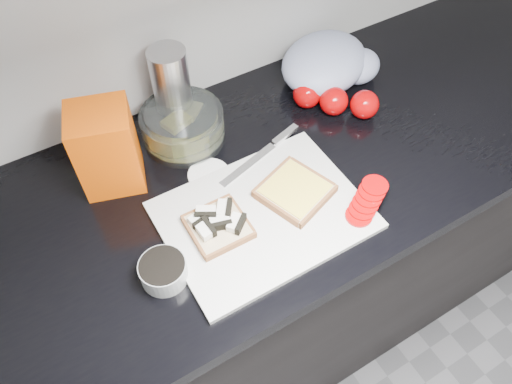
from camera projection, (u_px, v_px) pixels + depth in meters
base_cabinet at (260, 272)px, 1.47m from camera, size 3.50×0.60×0.86m
countertop at (261, 174)px, 1.11m from camera, size 3.50×0.64×0.04m
cutting_board at (264, 215)px, 1.01m from camera, size 0.40×0.30×0.01m
bread_left at (217, 225)px, 0.97m from camera, size 0.12×0.12×0.04m
bread_right at (295, 191)px, 1.03m from camera, size 0.17×0.17×0.02m
tomato_slices at (367, 200)px, 1.01m from camera, size 0.13×0.10×0.03m
knife at (270, 147)px, 1.11m from camera, size 0.23×0.08×0.01m
seed_tub at (163, 270)px, 0.91m from camera, size 0.09×0.09×0.05m
tub_lid at (209, 175)px, 1.08m from camera, size 0.12×0.12×0.01m
glass_bowl at (183, 126)px, 1.12m from camera, size 0.19×0.19×0.08m
bread_bag at (107, 148)px, 1.00m from camera, size 0.15×0.14×0.19m
steel_canister at (172, 89)px, 1.10m from camera, size 0.08×0.08×0.20m
grocery_bag at (329, 63)px, 1.24m from camera, size 0.30×0.27×0.11m
whole_tomatoes at (335, 100)px, 1.18m from camera, size 0.16×0.17×0.07m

